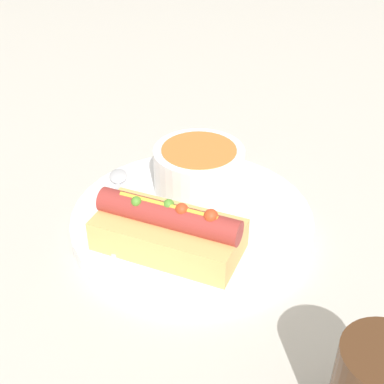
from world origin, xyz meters
The scene contains 5 objects.
ground_plane centered at (0.00, 0.00, 0.00)m, with size 4.00×4.00×0.00m, color #BCB7AD.
dinner_plate centered at (0.00, 0.00, 0.01)m, with size 0.28×0.28×0.02m.
hot_dog centered at (0.00, -0.06, 0.04)m, with size 0.16×0.08×0.06m.
soup_bowl centered at (-0.01, 0.05, 0.05)m, with size 0.11×0.11×0.06m.
spoon centered at (-0.10, 0.01, 0.02)m, with size 0.09×0.16×0.01m.
Camera 1 is at (0.19, -0.46, 0.39)m, focal length 50.00 mm.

